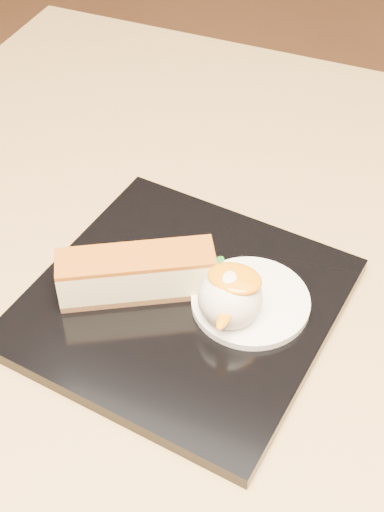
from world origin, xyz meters
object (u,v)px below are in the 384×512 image
at_px(dessert_plate, 182,304).
at_px(ice_cream_scoop, 230,297).
at_px(cheesecake, 137,274).
at_px(table, 228,423).

xyz_separation_m(dessert_plate, ice_cream_scoop, (0.04, -0.00, 0.03)).
distance_m(dessert_plate, ice_cream_scoop, 0.05).
bearing_deg(cheesecake, ice_cream_scoop, -29.74).
height_order(table, ice_cream_scoop, ice_cream_scoop).
bearing_deg(dessert_plate, table, 14.84).
bearing_deg(ice_cream_scoop, dessert_plate, 172.87).
relative_size(table, cheesecake, 6.77).
height_order(dessert_plate, ice_cream_scoop, ice_cream_scoop).
relative_size(table, dessert_plate, 3.64).
height_order(cheesecake, ice_cream_scoop, ice_cream_scoop).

